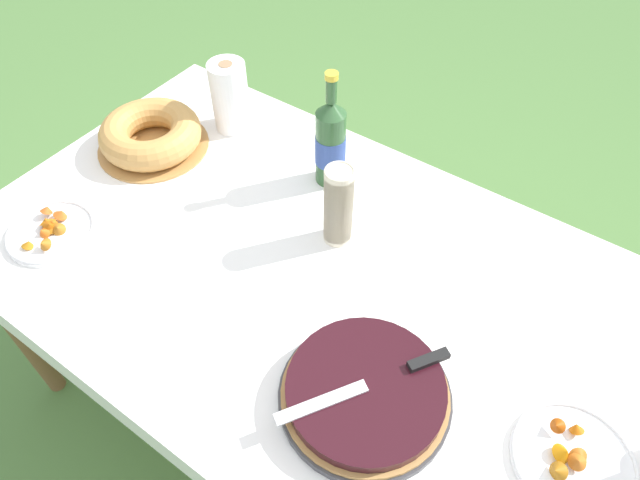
{
  "coord_description": "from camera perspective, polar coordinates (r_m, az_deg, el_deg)",
  "views": [
    {
      "loc": [
        0.44,
        -0.69,
        1.87
      ],
      "look_at": [
        -0.08,
        0.05,
        0.84
      ],
      "focal_mm": 32.0,
      "sensor_mm": 36.0,
      "label": 1
    }
  ],
  "objects": [
    {
      "name": "ground_plane",
      "position": [
        2.04,
        1.13,
        -17.71
      ],
      "size": [
        16.0,
        16.0,
        0.0
      ],
      "primitive_type": "plane",
      "color": "#568442"
    },
    {
      "name": "cider_bottle_green",
      "position": [
        1.53,
        1.05,
        9.7
      ],
      "size": [
        0.08,
        0.08,
        0.34
      ],
      "color": "#2D562D",
      "rests_on": "tablecloth"
    },
    {
      "name": "cup_stack",
      "position": [
        1.38,
        1.86,
        3.4
      ],
      "size": [
        0.07,
        0.07,
        0.23
      ],
      "color": "beige",
      "rests_on": "tablecloth"
    },
    {
      "name": "tablecloth",
      "position": [
        1.37,
        1.6,
        -4.92
      ],
      "size": [
        1.89,
        1.02,
        0.1
      ],
      "color": "white",
      "rests_on": "garden_table"
    },
    {
      "name": "bundt_cake",
      "position": [
        1.76,
        -16.57,
        10.09
      ],
      "size": [
        0.33,
        0.33,
        0.09
      ],
      "color": "#B78447",
      "rests_on": "tablecloth"
    },
    {
      "name": "garden_table",
      "position": [
        1.42,
        1.56,
        -6.24
      ],
      "size": [
        1.88,
        1.01,
        0.77
      ],
      "color": "brown",
      "rests_on": "ground_plane"
    },
    {
      "name": "berry_tart",
      "position": [
        1.19,
        4.53,
        -14.98
      ],
      "size": [
        0.35,
        0.35,
        0.06
      ],
      "color": "#38383D",
      "rests_on": "tablecloth"
    },
    {
      "name": "snack_plate_near",
      "position": [
        1.25,
        24.0,
        -19.41
      ],
      "size": [
        0.24,
        0.24,
        0.05
      ],
      "color": "white",
      "rests_on": "tablecloth"
    },
    {
      "name": "serving_knife",
      "position": [
        1.17,
        5.97,
        -13.69
      ],
      "size": [
        0.22,
        0.33,
        0.01
      ],
      "rotation": [
        0.0,
        0.0,
        4.15
      ],
      "color": "silver",
      "rests_on": "berry_tart"
    },
    {
      "name": "paper_towel_roll",
      "position": [
        1.75,
        -9.0,
        13.99
      ],
      "size": [
        0.11,
        0.11,
        0.22
      ],
      "color": "white",
      "rests_on": "tablecloth"
    },
    {
      "name": "snack_plate_left",
      "position": [
        1.61,
        -25.36,
        0.84
      ],
      "size": [
        0.22,
        0.22,
        0.05
      ],
      "color": "white",
      "rests_on": "tablecloth"
    }
  ]
}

